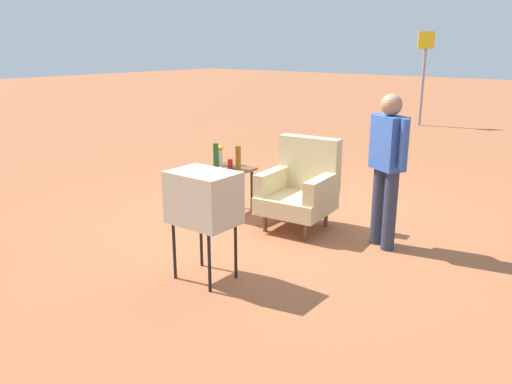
% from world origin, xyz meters
% --- Properties ---
extents(ground_plane, '(60.00, 60.00, 0.00)m').
position_xyz_m(ground_plane, '(0.00, 0.00, 0.00)').
color(ground_plane, '#A05B38').
extents(armchair, '(0.85, 0.86, 1.06)m').
position_xyz_m(armchair, '(0.17, -0.02, 0.50)').
color(armchair, brown).
rests_on(armchair, ground).
extents(side_table, '(0.56, 0.56, 0.60)m').
position_xyz_m(side_table, '(-0.85, -0.19, 0.51)').
color(side_table, black).
rests_on(side_table, ground).
extents(tv_on_stand, '(0.61, 0.46, 1.03)m').
position_xyz_m(tv_on_stand, '(0.28, -1.75, 0.78)').
color(tv_on_stand, black).
rests_on(tv_on_stand, ground).
extents(person_standing, '(0.51, 0.36, 1.64)m').
position_xyz_m(person_standing, '(1.21, 0.03, 0.94)').
color(person_standing, '#2D3347').
rests_on(person_standing, ground).
extents(road_sign, '(0.33, 0.33, 2.44)m').
position_xyz_m(road_sign, '(-1.83, 8.69, 1.38)').
color(road_sign, gray).
rests_on(road_sign, ground).
extents(bottle_tall_amber, '(0.07, 0.07, 0.30)m').
position_xyz_m(bottle_tall_amber, '(-0.70, -0.14, 0.75)').
color(bottle_tall_amber, brown).
rests_on(bottle_tall_amber, side_table).
extents(bottle_wine_green, '(0.07, 0.07, 0.32)m').
position_xyz_m(bottle_wine_green, '(-0.97, -0.26, 0.76)').
color(bottle_wine_green, '#1E5623').
rests_on(bottle_wine_green, side_table).
extents(soda_can_blue, '(0.07, 0.07, 0.12)m').
position_xyz_m(soda_can_blue, '(-0.85, 0.04, 0.66)').
color(soda_can_blue, blue).
rests_on(soda_can_blue, side_table).
extents(soda_can_red, '(0.07, 0.07, 0.12)m').
position_xyz_m(soda_can_red, '(-0.82, -0.16, 0.66)').
color(soda_can_red, red).
rests_on(soda_can_red, side_table).
extents(flower_vase, '(0.14, 0.09, 0.27)m').
position_xyz_m(flower_vase, '(-1.04, -0.12, 0.75)').
color(flower_vase, silver).
rests_on(flower_vase, side_table).
extents(shrub_mid, '(0.38, 0.38, 0.29)m').
position_xyz_m(shrub_mid, '(-0.97, 4.49, 0.15)').
color(shrub_mid, '#516B38').
rests_on(shrub_mid, ground).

